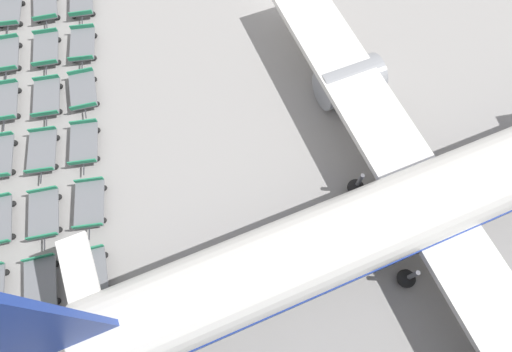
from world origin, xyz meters
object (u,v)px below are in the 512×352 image
object	(u,v)px
baggage_dolly_row_mid_b_col_b	(83,45)
baggage_dolly_row_mid_a_col_a	(46,6)
baggage_dolly_row_near_col_c	(5,102)
baggage_dolly_row_mid_b_col_f	(92,275)
baggage_dolly_row_near_col_a	(10,11)
baggage_dolly_row_mid_b_col_a	(82,2)
airplane	(449,194)
baggage_dolly_row_mid_a_col_c	(47,98)
baggage_dolly_row_mid_a_col_e	(44,214)
baggage_dolly_row_mid_b_col_c	(83,91)
baggage_dolly_row_mid_a_col_b	(46,49)
baggage_dolly_row_mid_a_col_f	(41,284)
baggage_dolly_row_mid_b_col_d	(84,143)
baggage_dolly_row_mid_a_col_d	(42,151)
baggage_dolly_row_mid_b_col_e	(90,204)
baggage_dolly_row_near_col_b	(6,55)

from	to	relation	value
baggage_dolly_row_mid_b_col_b	baggage_dolly_row_mid_a_col_a	bearing A→B (deg)	-151.83
baggage_dolly_row_near_col_c	baggage_dolly_row_mid_b_col_f	size ratio (longest dim) A/B	1.01
baggage_dolly_row_near_col_a	baggage_dolly_row_mid_b_col_f	world-z (taller)	same
baggage_dolly_row_mid_b_col_a	airplane	bearing A→B (deg)	40.31
airplane	baggage_dolly_row_mid_a_col_c	size ratio (longest dim) A/B	11.89
baggage_dolly_row_near_col_c	baggage_dolly_row_mid_b_col_b	distance (m)	6.53
baggage_dolly_row_mid_a_col_e	baggage_dolly_row_mid_b_col_c	bearing A→B (deg)	160.57
baggage_dolly_row_mid_a_col_c	baggage_dolly_row_mid_a_col_e	size ratio (longest dim) A/B	1.00
baggage_dolly_row_mid_b_col_a	baggage_dolly_row_mid_b_col_c	size ratio (longest dim) A/B	1.01
baggage_dolly_row_near_col_c	baggage_dolly_row_mid_b_col_f	xyz separation A→B (m)	(12.89, 4.61, 0.00)
baggage_dolly_row_mid_a_col_b	baggage_dolly_row_mid_b_col_a	xyz separation A→B (m)	(-4.00, 2.80, 0.00)
airplane	baggage_dolly_row_mid_b_col_f	distance (m)	19.80
baggage_dolly_row_mid_a_col_f	airplane	bearing A→B (deg)	86.66
baggage_dolly_row_mid_a_col_b	baggage_dolly_row_mid_b_col_d	bearing A→B (deg)	13.49
baggage_dolly_row_mid_b_col_d	baggage_dolly_row_near_col_a	bearing A→B (deg)	-160.50
baggage_dolly_row_mid_a_col_d	baggage_dolly_row_mid_b_col_b	distance (m)	8.61
baggage_dolly_row_mid_b_col_a	baggage_dolly_row_mid_b_col_d	bearing A→B (deg)	-3.70
baggage_dolly_row_mid_a_col_b	baggage_dolly_row_mid_a_col_d	xyz separation A→B (m)	(8.25, -0.58, 0.00)
baggage_dolly_row_mid_a_col_b	baggage_dolly_row_mid_b_col_e	bearing A→B (deg)	9.04
baggage_dolly_row_mid_a_col_e	baggage_dolly_row_mid_b_col_d	world-z (taller)	same
baggage_dolly_row_mid_a_col_e	baggage_dolly_row_mid_b_col_a	size ratio (longest dim) A/B	0.99
baggage_dolly_row_mid_a_col_f	baggage_dolly_row_mid_b_col_c	xyz separation A→B (m)	(-12.31, 3.24, 0.00)
baggage_dolly_row_near_col_b	baggage_dolly_row_mid_a_col_a	distance (m)	5.01
baggage_dolly_row_mid_a_col_b	baggage_dolly_row_mid_b_col_e	distance (m)	12.68
airplane	baggage_dolly_row_mid_b_col_d	size ratio (longest dim) A/B	11.84
baggage_dolly_row_near_col_a	baggage_dolly_row_mid_b_col_f	xyz separation A→B (m)	(21.13, 4.24, 0.00)
baggage_dolly_row_mid_a_col_b	airplane	bearing A→B (deg)	50.07
baggage_dolly_row_mid_b_col_b	airplane	bearing A→B (deg)	46.82
baggage_dolly_row_near_col_b	baggage_dolly_row_mid_a_col_e	distance (m)	12.82
baggage_dolly_row_mid_b_col_d	baggage_dolly_row_near_col_b	bearing A→B (deg)	-150.87
baggage_dolly_row_near_col_b	baggage_dolly_row_near_col_c	bearing A→B (deg)	-1.80
airplane	baggage_dolly_row_near_col_c	world-z (taller)	airplane
baggage_dolly_row_near_col_a	baggage_dolly_row_mid_b_col_d	world-z (taller)	same
baggage_dolly_row_mid_b_col_f	baggage_dolly_row_near_col_c	bearing A→B (deg)	-160.32
baggage_dolly_row_mid_b_col_d	baggage_dolly_row_mid_b_col_e	distance (m)	4.19
airplane	baggage_dolly_row_mid_a_col_e	bearing A→B (deg)	-103.75
baggage_dolly_row_mid_a_col_e	baggage_dolly_row_mid_b_col_c	xyz separation A→B (m)	(-8.24, 2.90, 0.00)
baggage_dolly_row_mid_a_col_c	baggage_dolly_row_mid_b_col_f	xyz separation A→B (m)	(12.56, 1.87, 0.00)
baggage_dolly_row_near_col_a	baggage_dolly_row_mid_a_col_d	size ratio (longest dim) A/B	1.00
baggage_dolly_row_near_col_b	baggage_dolly_row_mid_b_col_a	world-z (taller)	same
airplane	baggage_dolly_row_mid_b_col_b	size ratio (longest dim) A/B	11.83
baggage_dolly_row_near_col_b	baggage_dolly_row_near_col_a	bearing A→B (deg)	176.72
baggage_dolly_row_mid_a_col_a	baggage_dolly_row_mid_b_col_b	bearing A→B (deg)	28.17
baggage_dolly_row_near_col_b	baggage_dolly_row_mid_a_col_b	bearing A→B (deg)	86.53
baggage_dolly_row_mid_a_col_d	baggage_dolly_row_mid_b_col_c	world-z (taller)	same
baggage_dolly_row_mid_a_col_c	baggage_dolly_row_mid_a_col_d	bearing A→B (deg)	-6.33
baggage_dolly_row_mid_a_col_f	baggage_dolly_row_mid_b_col_a	distance (m)	20.90
airplane	baggage_dolly_row_near_col_b	world-z (taller)	airplane
airplane	baggage_dolly_row_mid_b_col_a	distance (m)	28.79
baggage_dolly_row_near_col_c	baggage_dolly_row_mid_a_col_d	distance (m)	4.93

